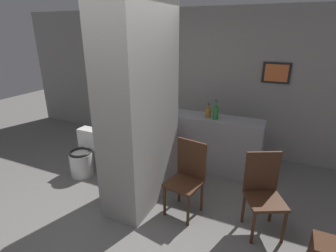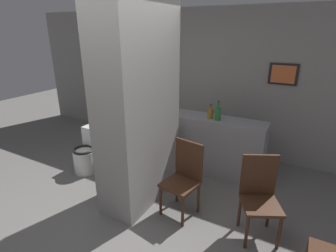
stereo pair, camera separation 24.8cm
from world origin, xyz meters
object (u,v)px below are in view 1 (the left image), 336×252
chair_near_pillar (187,175)px  bottle_tall (216,112)px  bicycle (145,143)px  chair_by_doorway (263,190)px  toilet (84,156)px

chair_near_pillar → bottle_tall: (0.04, 1.07, 0.53)m
bicycle → bottle_tall: bearing=3.9°
bicycle → chair_by_doorway: bearing=-24.3°
toilet → bicycle: (0.69, 0.80, 0.03)m
bottle_tall → chair_by_doorway: bearing=-49.7°
chair_by_doorway → bicycle: size_ratio=0.59×
chair_near_pillar → bicycle: (-1.16, 0.98, -0.17)m
chair_near_pillar → bicycle: bearing=149.6°
chair_by_doorway → bottle_tall: (-0.86, 1.01, 0.53)m
toilet → chair_by_doorway: chair_by_doorway is taller
chair_by_doorway → bottle_tall: size_ratio=3.07×
chair_near_pillar → toilet: bearing=-175.8°
toilet → bicycle: bearing=49.1°
chair_by_doorway → bottle_tall: bearing=103.6°
toilet → bicycle: 1.05m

